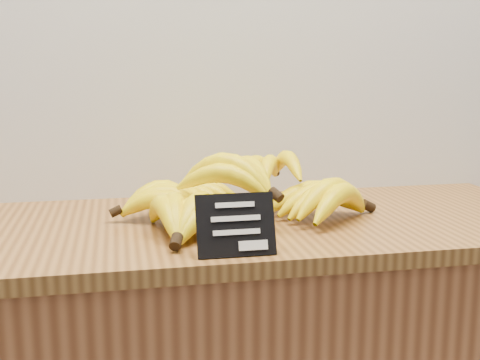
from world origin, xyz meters
name	(u,v)px	position (x,y,z in m)	size (l,w,h in m)	color
counter_top	(235,227)	(0.07, 2.75, 0.92)	(1.35, 0.54, 0.03)	olive
chalkboard_sign	(236,225)	(0.03, 2.53, 0.98)	(0.13, 0.01, 0.10)	black
banana_pile	(233,196)	(0.06, 2.74, 0.98)	(0.54, 0.40, 0.13)	#FFEB0A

